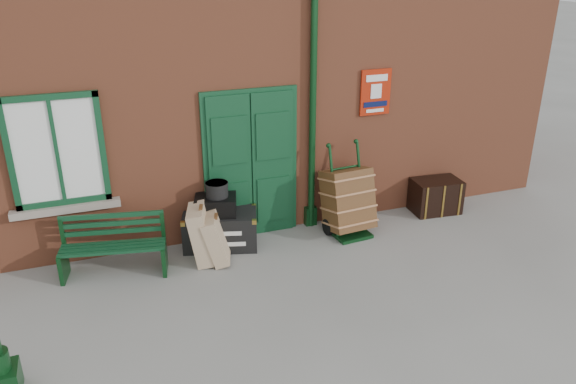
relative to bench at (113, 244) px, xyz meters
name	(u,v)px	position (x,y,z in m)	size (l,w,h in m)	color
ground	(306,276)	(2.37, -1.00, -0.42)	(80.00, 80.00, 0.00)	gray
station_building	(232,69)	(2.37, 2.49, 1.74)	(10.30, 4.30, 4.36)	#A35334
bench	(113,244)	(0.00, 0.00, 0.00)	(1.42, 0.68, 0.85)	#103E22
houdini_trunk	(220,229)	(1.51, 0.25, -0.16)	(1.06, 0.58, 0.53)	black
strongbox	(216,205)	(1.46, 0.25, 0.24)	(0.58, 0.42, 0.27)	black
hatbox	(217,189)	(1.49, 0.25, 0.48)	(0.32, 0.32, 0.21)	black
suitcase_back	(201,234)	(1.17, -0.09, -0.02)	(0.22, 0.56, 0.79)	tan
suitcase_front	(216,239)	(1.35, -0.19, -0.07)	(0.20, 0.51, 0.67)	tan
porter_trolley	(348,201)	(3.45, 0.00, 0.11)	(0.73, 0.78, 1.38)	#0C3315
dark_trunk	(436,196)	(5.17, 0.19, -0.14)	(0.78, 0.51, 0.56)	black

